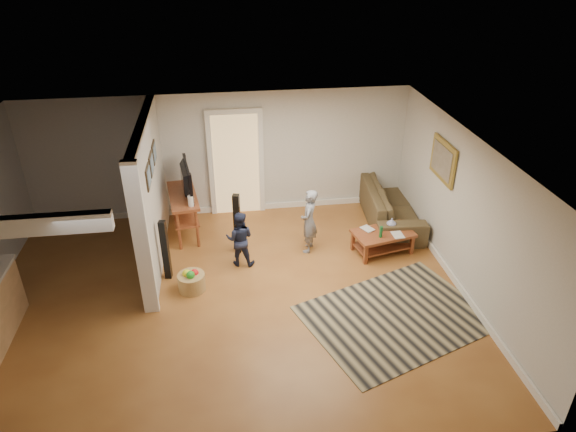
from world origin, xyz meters
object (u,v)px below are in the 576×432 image
(coffee_table, at_px, (383,236))
(toddler, at_px, (241,263))
(speaker_left, at_px, (165,250))
(child, at_px, (308,250))
(tv_console, at_px, (184,198))
(speaker_right, at_px, (237,224))
(sofa, at_px, (388,218))
(toy_basket, at_px, (192,281))

(coffee_table, xyz_separation_m, toddler, (-2.58, -0.04, -0.32))
(speaker_left, height_order, child, speaker_left)
(tv_console, xyz_separation_m, child, (2.22, -0.93, -0.75))
(coffee_table, height_order, speaker_left, speaker_left)
(coffee_table, relative_size, speaker_right, 1.01)
(sofa, xyz_separation_m, child, (-1.81, -0.93, 0.00))
(toddler, bearing_deg, speaker_left, 23.76)
(coffee_table, distance_m, speaker_left, 3.83)
(speaker_left, height_order, toy_basket, speaker_left)
(speaker_right, bearing_deg, child, 6.87)
(speaker_right, bearing_deg, sofa, 27.36)
(speaker_left, distance_m, toy_basket, 0.68)
(sofa, bearing_deg, tv_console, 94.72)
(toddler, bearing_deg, child, -155.19)
(sofa, xyz_separation_m, coffee_table, (-0.49, -1.17, 0.32))
(child, distance_m, toddler, 1.28)
(speaker_right, xyz_separation_m, toddler, (0.02, -0.40, -0.57))
(child, bearing_deg, sofa, 136.90)
(tv_console, bearing_deg, sofa, -7.87)
(tv_console, xyz_separation_m, speaker_right, (0.95, -0.79, -0.18))
(speaker_right, distance_m, toy_basket, 1.39)
(coffee_table, relative_size, child, 0.96)
(sofa, xyz_separation_m, tv_console, (-4.03, -0.01, 0.75))
(speaker_right, bearing_deg, coffee_table, 4.73)
(speaker_left, xyz_separation_m, toy_basket, (0.40, -0.40, -0.38))
(sofa, relative_size, tv_console, 1.73)
(tv_console, bearing_deg, child, -30.60)
(tv_console, relative_size, toddler, 1.35)
(toy_basket, height_order, toddler, toddler)
(sofa, xyz_separation_m, speaker_left, (-4.30, -1.45, 0.54))
(tv_console, distance_m, toddler, 1.71)
(toy_basket, bearing_deg, coffee_table, 11.25)
(toy_basket, relative_size, toddler, 0.44)
(toy_basket, bearing_deg, speaker_right, 52.15)
(tv_console, relative_size, child, 1.13)
(coffee_table, distance_m, child, 1.38)
(tv_console, bearing_deg, toddler, -59.05)
(tv_console, distance_m, speaker_left, 1.48)
(speaker_right, xyz_separation_m, toy_basket, (-0.81, -1.05, -0.41))
(coffee_table, xyz_separation_m, speaker_right, (-2.60, 0.37, 0.25))
(tv_console, height_order, toddler, tv_console)
(coffee_table, relative_size, tv_console, 0.85)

